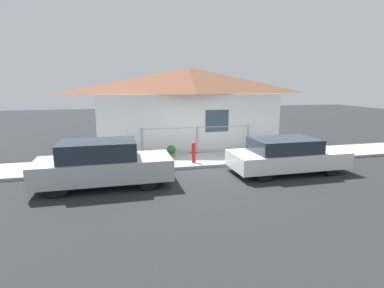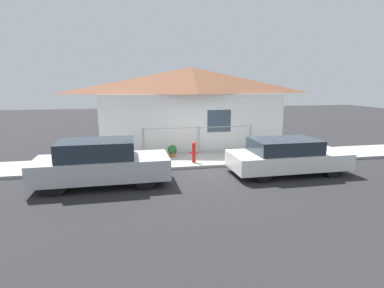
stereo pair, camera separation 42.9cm
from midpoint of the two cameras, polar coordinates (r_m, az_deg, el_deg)
ground_plane at (r=11.46m, az=2.39°, el=-4.56°), size 60.00×60.00×0.00m
sidewalk at (r=12.42m, az=1.06°, el=-3.03°), size 24.00×2.10×0.11m
house at (r=14.36m, az=-1.36°, el=11.21°), size 8.88×2.23×3.92m
fence at (r=13.11m, az=0.07°, el=1.00°), size 4.90×0.10×1.23m
car_left at (r=9.72m, az=-17.85°, el=-3.62°), size 4.12×1.66×1.44m
car_right at (r=11.19m, az=16.51°, el=-2.08°), size 4.15×1.75×1.25m
fire_hydrant at (r=11.71m, az=-0.75°, el=-1.49°), size 0.35×0.16×0.82m
potted_plant_near_hydrant at (r=12.70m, az=-4.93°, el=-1.32°), size 0.38×0.38×0.49m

